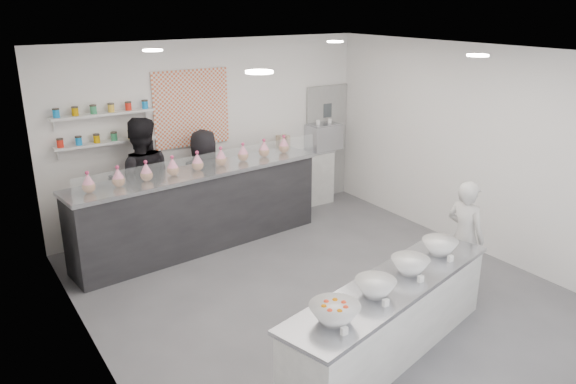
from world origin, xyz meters
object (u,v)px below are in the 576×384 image
object	(u,v)px
prep_counter	(391,318)
staff_left	(142,183)
staff_right	(205,182)
woman_prep	(465,236)
espresso_ledge	(298,180)
back_bar	(200,209)
espresso_machine	(324,137)

from	to	relation	value
prep_counter	staff_left	world-z (taller)	staff_left
prep_counter	staff_right	world-z (taller)	staff_right
woman_prep	staff_right	distance (m)	4.01
espresso_ledge	woman_prep	bearing A→B (deg)	-89.51
back_bar	staff_left	size ratio (longest dim) A/B	1.97
back_bar	espresso_machine	bearing A→B (deg)	8.14
espresso_machine	woman_prep	xyz separation A→B (m)	(-0.52, -3.73, -0.48)
prep_counter	staff_left	size ratio (longest dim) A/B	1.51
staff_right	woman_prep	bearing A→B (deg)	132.15
back_bar	espresso_ledge	xyz separation A→B (m)	(2.23, 0.70, -0.11)
staff_right	back_bar	bearing A→B (deg)	69.33
back_bar	espresso_machine	xyz separation A→B (m)	(2.78, 0.70, 0.61)
prep_counter	back_bar	bearing A→B (deg)	83.90
prep_counter	staff_left	distance (m)	4.31
prep_counter	staff_left	bearing A→B (deg)	91.89
back_bar	woman_prep	size ratio (longest dim) A/B	2.66
staff_right	staff_left	bearing A→B (deg)	10.56
staff_right	prep_counter	bearing A→B (deg)	106.28
espresso_machine	woman_prep	bearing A→B (deg)	-97.91
espresso_ledge	espresso_machine	bearing A→B (deg)	0.00
staff_left	woman_prep	bearing A→B (deg)	146.80
back_bar	staff_left	world-z (taller)	staff_left
woman_prep	espresso_machine	bearing A→B (deg)	-12.76
espresso_machine	staff_right	world-z (taller)	staff_right
prep_counter	espresso_machine	size ratio (longest dim) A/B	5.10
espresso_ledge	prep_counter	bearing A→B (deg)	-111.62
back_bar	espresso_machine	world-z (taller)	espresso_machine
woman_prep	staff_left	size ratio (longest dim) A/B	0.74
espresso_ledge	staff_right	size ratio (longest dim) A/B	0.79
prep_counter	espresso_machine	xyz separation A→B (m)	(2.24, 4.27, 0.81)
espresso_ledge	staff_left	world-z (taller)	staff_left
staff_left	staff_right	xyz separation A→B (m)	(1.00, -0.04, -0.15)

